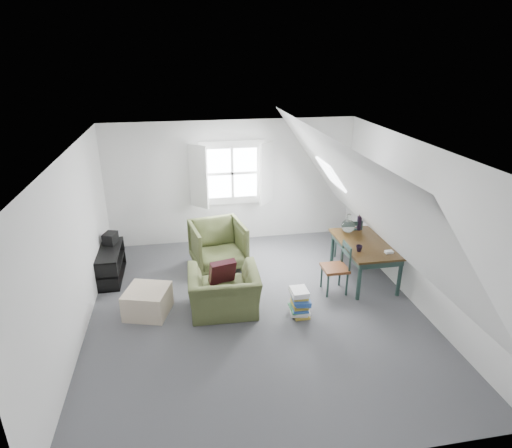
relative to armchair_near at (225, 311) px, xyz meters
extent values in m
plane|color=#49494D|center=(0.49, -0.05, 0.00)|extent=(5.50, 5.50, 0.00)
plane|color=white|center=(0.49, -0.05, 2.50)|extent=(5.50, 5.50, 0.00)
plane|color=silver|center=(0.49, 2.70, 1.25)|extent=(5.00, 0.00, 5.00)
plane|color=silver|center=(0.49, -2.80, 1.25)|extent=(5.00, 0.00, 5.00)
plane|color=silver|center=(-2.01, -0.05, 1.25)|extent=(0.00, 5.50, 5.50)
plane|color=silver|center=(2.99, -0.05, 1.25)|extent=(0.00, 5.50, 5.50)
plane|color=white|center=(-1.06, -0.05, 1.78)|extent=(3.19, 5.50, 4.48)
plane|color=white|center=(2.04, -0.05, 1.78)|extent=(3.19, 5.50, 4.48)
cube|color=white|center=(0.49, 2.68, 1.45)|extent=(1.30, 0.04, 1.30)
cube|color=white|center=(-0.19, 2.52, 1.45)|extent=(0.35, 0.35, 1.25)
cube|color=white|center=(1.17, 2.52, 1.45)|extent=(0.35, 0.35, 1.25)
cube|color=white|center=(0.49, 2.67, 1.45)|extent=(1.00, 0.02, 1.00)
cube|color=white|center=(0.49, 2.65, 1.45)|extent=(1.08, 0.04, 0.05)
cube|color=white|center=(0.49, 2.65, 1.45)|extent=(0.05, 0.04, 1.08)
cube|color=white|center=(2.04, 1.25, 1.75)|extent=(0.35, 0.75, 0.47)
imported|color=#454D27|center=(0.00, 0.00, 0.00)|extent=(1.08, 0.95, 0.68)
imported|color=#454D27|center=(0.06, 1.51, 0.00)|extent=(1.07, 1.09, 0.86)
cube|color=#370F16|center=(0.00, 0.15, 0.61)|extent=(0.44, 0.32, 0.41)
cube|color=#BAA78D|center=(-1.15, 0.16, 0.20)|extent=(0.76, 0.76, 0.41)
cube|color=black|center=(2.50, 0.58, 0.68)|extent=(0.84, 1.40, 0.04)
cube|color=#1F332E|center=(2.50, 0.58, 0.61)|extent=(0.75, 1.31, 0.11)
cylinder|color=#1F332E|center=(2.15, -0.04, 0.33)|extent=(0.07, 0.07, 0.66)
cylinder|color=#1F332E|center=(2.85, -0.04, 0.33)|extent=(0.07, 0.07, 0.66)
cylinder|color=#1F332E|center=(2.15, 1.21, 0.33)|extent=(0.07, 0.07, 0.66)
cylinder|color=#1F332E|center=(2.85, 1.21, 0.33)|extent=(0.07, 0.07, 0.66)
sphere|color=silver|center=(2.35, 1.03, 0.83)|extent=(0.24, 0.24, 0.24)
cylinder|color=silver|center=(2.35, 1.03, 0.99)|extent=(0.08, 0.08, 0.13)
cylinder|color=black|center=(2.60, 1.13, 0.83)|extent=(0.08, 0.08, 0.26)
cylinder|color=#3F2D1E|center=(2.60, 1.13, 1.12)|extent=(0.03, 0.05, 0.47)
cylinder|color=#3F2D1E|center=(2.62, 1.14, 1.12)|extent=(0.05, 0.06, 0.46)
cylinder|color=#3F2D1E|center=(2.59, 1.12, 1.12)|extent=(0.05, 0.08, 0.46)
imported|color=black|center=(2.25, 0.28, 0.70)|extent=(0.12, 0.12, 0.10)
cube|color=white|center=(2.70, 0.13, 0.72)|extent=(0.12, 0.08, 0.04)
cube|color=#5E2D13|center=(2.49, 1.31, 0.44)|extent=(0.41, 0.41, 0.05)
cylinder|color=#1F332E|center=(2.65, 1.48, 0.21)|extent=(0.04, 0.04, 0.42)
cylinder|color=#1F332E|center=(2.65, 1.14, 0.21)|extent=(0.04, 0.04, 0.42)
cylinder|color=#1F332E|center=(2.32, 1.48, 0.21)|extent=(0.04, 0.04, 0.42)
cylinder|color=#1F332E|center=(2.32, 1.14, 0.21)|extent=(0.04, 0.04, 0.42)
cylinder|color=#1F332E|center=(2.65, 1.13, 0.65)|extent=(0.04, 0.04, 0.44)
cylinder|color=#1F332E|center=(2.32, 1.13, 0.65)|extent=(0.04, 0.04, 0.44)
cube|color=#1F332E|center=(2.49, 1.13, 0.83)|extent=(0.33, 0.03, 0.08)
cube|color=#1F332E|center=(2.49, 1.13, 0.70)|extent=(0.33, 0.03, 0.06)
cube|color=#5E2D13|center=(1.86, 0.27, 0.43)|extent=(0.40, 0.40, 0.05)
cylinder|color=#1F332E|center=(1.70, 0.43, 0.20)|extent=(0.03, 0.03, 0.41)
cylinder|color=#1F332E|center=(2.02, 0.43, 0.20)|extent=(0.03, 0.03, 0.41)
cylinder|color=#1F332E|center=(1.70, 0.11, 0.20)|extent=(0.03, 0.03, 0.41)
cylinder|color=#1F332E|center=(2.02, 0.11, 0.20)|extent=(0.03, 0.03, 0.41)
cylinder|color=#1F332E|center=(2.04, 0.43, 0.64)|extent=(0.03, 0.03, 0.43)
cylinder|color=#1F332E|center=(2.04, 0.11, 0.64)|extent=(0.03, 0.03, 0.43)
cube|color=#1F332E|center=(2.04, 0.27, 0.81)|extent=(0.03, 0.32, 0.08)
cube|color=#1F332E|center=(2.04, 0.27, 0.69)|extent=(0.03, 0.32, 0.06)
cube|color=black|center=(-1.83, 1.41, 0.01)|extent=(0.36, 1.07, 0.03)
cube|color=black|center=(-1.83, 1.41, 0.27)|extent=(0.36, 1.07, 0.03)
cube|color=black|center=(-1.83, 1.41, 0.53)|extent=(0.36, 1.07, 0.03)
cube|color=black|center=(-1.83, 0.89, 0.27)|extent=(0.36, 0.03, 0.53)
cube|color=black|center=(-1.83, 1.93, 0.27)|extent=(0.36, 0.03, 0.53)
cube|color=#264C99|center=(-1.83, 1.10, 0.11)|extent=(0.16, 0.18, 0.20)
cube|color=red|center=(-1.83, 1.50, 0.11)|extent=(0.16, 0.21, 0.20)
cube|color=white|center=(-1.83, 1.23, 0.37)|extent=(0.16, 0.20, 0.18)
cube|color=black|center=(-1.83, 1.66, 0.64)|extent=(0.27, 0.32, 0.22)
cube|color=#B29933|center=(1.13, -0.31, 0.02)|extent=(0.23, 0.30, 0.04)
cube|color=white|center=(1.10, -0.29, 0.06)|extent=(0.29, 0.33, 0.04)
cube|color=white|center=(1.14, -0.31, 0.09)|extent=(0.24, 0.32, 0.04)
cube|color=#337F4C|center=(1.08, -0.31, 0.13)|extent=(0.24, 0.30, 0.03)
cube|color=#264C99|center=(1.11, -0.33, 0.16)|extent=(0.27, 0.34, 0.03)
cube|color=#B29933|center=(1.11, -0.30, 0.18)|extent=(0.23, 0.30, 0.03)
cube|color=#B29933|center=(1.11, -0.28, 0.21)|extent=(0.27, 0.33, 0.04)
cube|color=#264C99|center=(1.14, -0.33, 0.25)|extent=(0.27, 0.34, 0.04)
cube|color=#264C99|center=(1.12, -0.33, 0.29)|extent=(0.27, 0.33, 0.04)
cube|color=#B29933|center=(1.11, -0.27, 0.33)|extent=(0.24, 0.31, 0.04)
cube|color=white|center=(1.10, -0.28, 0.37)|extent=(0.25, 0.28, 0.05)
cube|color=white|center=(1.10, -0.28, 0.41)|extent=(0.25, 0.30, 0.04)
camera|label=1|loc=(-0.51, -5.60, 3.75)|focal=30.00mm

